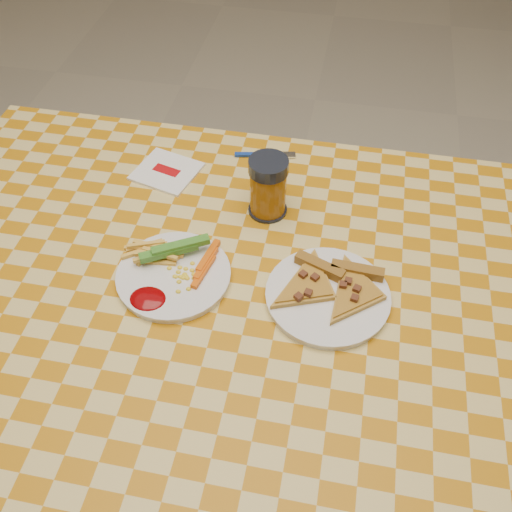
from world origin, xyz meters
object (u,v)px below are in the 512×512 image
object	(u,v)px
table	(228,307)
drink_glass	(268,187)
plate_right	(327,297)
plate_left	(174,276)

from	to	relation	value
table	drink_glass	xyz separation A→B (m)	(0.04, 0.20, 0.14)
plate_right	plate_left	bearing A→B (deg)	-178.71
table	plate_left	bearing A→B (deg)	-173.92
plate_left	plate_right	size ratio (longest dim) A/B	0.94
drink_glass	plate_right	bearing A→B (deg)	-54.62
plate_right	drink_glass	world-z (taller)	drink_glass
drink_glass	plate_left	bearing A→B (deg)	-123.04
plate_right	drink_glass	xyz separation A→B (m)	(-0.14, 0.20, 0.06)
table	plate_right	xyz separation A→B (m)	(0.18, -0.00, 0.08)
plate_left	plate_right	xyz separation A→B (m)	(0.27, 0.01, 0.00)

